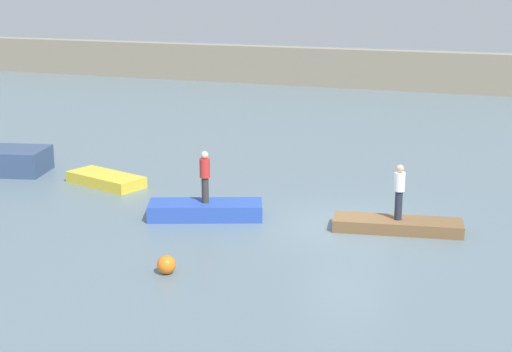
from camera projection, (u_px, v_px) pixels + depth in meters
name	position (u px, v px, depth m)	size (l,w,h in m)	color
ground_plane	(347.00, 227.00, 23.02)	(120.00, 120.00, 0.00)	slate
embankment_wall	(457.00, 73.00, 49.22)	(80.00, 1.20, 2.59)	gray
rowboat_yellow	(106.00, 180.00, 27.58)	(2.97, 1.24, 0.40)	gold
rowboat_blue	(206.00, 210.00, 23.80)	(3.53, 1.18, 0.50)	#2B4CAD
rowboat_brown	(397.00, 225.00, 22.59)	(3.77, 1.06, 0.36)	brown
person_white_shirt	(399.00, 189.00, 22.31)	(0.32, 0.32, 1.66)	#232838
person_red_shirt	(205.00, 174.00, 23.50)	(0.32, 0.32, 1.64)	#38332D
mooring_buoy	(166.00, 265.00, 19.32)	(0.49, 0.49, 0.49)	orange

